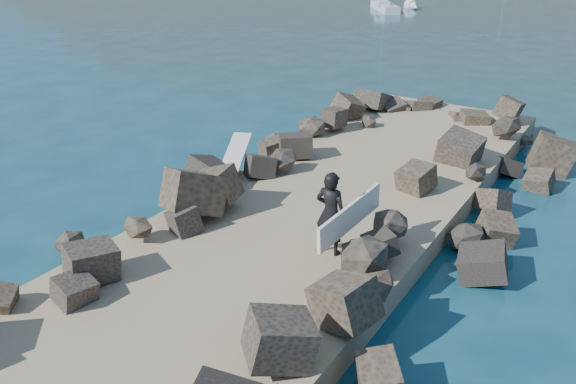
# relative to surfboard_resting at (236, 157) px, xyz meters

# --- Properties ---
(ground) EXTENTS (800.00, 800.00, 0.00)m
(ground) POSITION_rel_surfboard_resting_xyz_m (3.03, -0.96, -1.04)
(ground) COLOR #0F384C
(ground) RESTS_ON ground
(jetty) EXTENTS (6.00, 26.00, 0.60)m
(jetty) POSITION_rel_surfboard_resting_xyz_m (3.03, -2.96, -0.74)
(jetty) COLOR #8C7759
(jetty) RESTS_ON ground
(riprap_left) EXTENTS (2.60, 22.00, 1.00)m
(riprap_left) POSITION_rel_surfboard_resting_xyz_m (0.13, -2.46, -0.54)
(riprap_left) COLOR black
(riprap_left) RESTS_ON ground
(riprap_right) EXTENTS (2.60, 22.00, 1.00)m
(riprap_right) POSITION_rel_surfboard_resting_xyz_m (5.93, -2.46, -0.54)
(riprap_right) COLOR black
(riprap_right) RESTS_ON ground
(surfboard_resting) EXTENTS (1.39, 2.14, 0.07)m
(surfboard_resting) POSITION_rel_surfboard_resting_xyz_m (0.00, 0.00, 0.00)
(surfboard_resting) COLOR silver
(surfboard_resting) RESTS_ON riprap_left
(surfer_with_board) EXTENTS (0.91, 2.27, 1.83)m
(surfer_with_board) POSITION_rel_surfboard_resting_xyz_m (4.41, -2.38, 0.49)
(surfer_with_board) COLOR black
(surfer_with_board) RESTS_ON jetty
(sailboat_a) EXTENTS (4.91, 5.80, 7.63)m
(sailboat_a) POSITION_rel_surfboard_resting_xyz_m (-13.36, 39.69, -0.69)
(sailboat_a) COLOR silver
(sailboat_a) RESTS_ON ground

